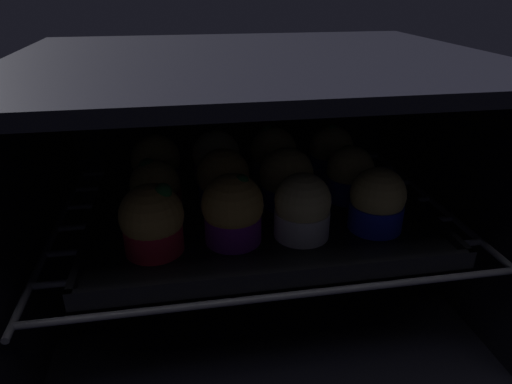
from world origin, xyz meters
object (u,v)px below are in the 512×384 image
Objects in this scene: muffin_row0_col2 at (302,208)px; muffin_row2_col2 at (273,156)px; baking_tray at (256,209)px; muffin_row1_col1 at (223,181)px; muffin_row0_col0 at (152,221)px; muffin_row1_col3 at (350,175)px; muffin_row0_col3 at (377,201)px; muffin_row2_col1 at (216,159)px; muffin_row1_col2 at (286,179)px; muffin_row2_col0 at (156,164)px; muffin_row2_col3 at (331,152)px; muffin_row0_col1 at (233,211)px; muffin_row1_col0 at (155,190)px.

muffin_row2_col2 reaches higher than muffin_row0_col2.
muffin_row1_col1 is (-4.45, 0.33, 4.47)cm from baking_tray.
muffin_row1_col1 is at bearing -136.07° from muffin_row2_col2.
muffin_row0_col0 reaches higher than muffin_row1_col1.
baking_tray is 14.12cm from muffin_row1_col3.
muffin_row0_col3 is 0.99× the size of muffin_row2_col1.
muffin_row1_col2 is at bearing -177.03° from muffin_row1_col3.
muffin_row1_col2 is (-9.54, 8.43, 0.05)cm from muffin_row0_col3.
muffin_row0_col3 is at bearing -32.64° from muffin_row2_col0.
muffin_row2_col2 is at bearing 45.39° from muffin_row0_col0.
muffin_row1_col1 is (-18.18, 9.02, 0.19)cm from muffin_row0_col3.
muffin_row1_col1 reaches higher than muffin_row1_col3.
muffin_row0_col0 is 1.03× the size of muffin_row2_col3.
muffin_row2_col1 is (-0.14, 8.88, -0.18)cm from muffin_row1_col1.
muffin_row0_col1 is at bearing -88.91° from muffin_row1_col1.
muffin_row1_col0 is 17.70cm from muffin_row1_col2.
muffin_row2_col3 is at bearing 90.13° from muffin_row0_col3.
muffin_row2_col2 is (17.72, 8.42, 0.55)cm from muffin_row1_col0.
muffin_row0_col1 is at bearing 178.45° from muffin_row0_col2.
muffin_row0_col1 is 19.91cm from muffin_row1_col3.
baking_tray is 5.48× the size of muffin_row0_col3.
muffin_row2_col2 is at bearing 43.93° from muffin_row1_col1.
muffin_row2_col2 is at bearing 137.67° from muffin_row1_col3.
baking_tray is 16.81cm from muffin_row0_col3.
baking_tray is at bearing 63.79° from muffin_row0_col1.
muffin_row1_col2 reaches higher than muffin_row1_col3.
muffin_row0_col0 is at bearing -115.79° from muffin_row2_col1.
muffin_row2_col2 reaches higher than muffin_row2_col3.
muffin_row0_col0 is at bearing -145.45° from baking_tray.
muffin_row2_col1 is (8.91, 8.94, 0.40)cm from muffin_row1_col0.
muffin_row1_col0 is 0.92× the size of muffin_row1_col1.
muffin_row2_col3 is (13.69, 9.07, 4.22)cm from baking_tray.
muffin_row1_col3 is (27.02, -0.04, 0.18)cm from muffin_row1_col0.
muffin_row2_col3 reaches higher than muffin_row0_col2.
muffin_row0_col1 reaches higher than muffin_row0_col3.
muffin_row0_col3 is 1.04× the size of muffin_row1_col0.
muffin_row2_col1 reaches higher than baking_tray.
muffin_row1_col3 is at bearing -26.40° from muffin_row2_col1.
muffin_row1_col1 is at bearing 46.71° from muffin_row0_col0.
muffin_row2_col0 is at bearing 90.20° from muffin_row0_col0.
muffin_row0_col1 is (9.26, 0.63, 0.22)cm from muffin_row0_col0.
muffin_row1_col1 is (9.04, 0.07, 0.58)cm from muffin_row1_col0.
muffin_row2_col0 reaches higher than baking_tray.
muffin_row2_col3 reaches higher than muffin_row0_col3.
muffin_row1_col0 is 0.93× the size of muffin_row2_col3.
muffin_row0_col3 is 17.77cm from muffin_row2_col3.
muffin_row2_col3 is at bearing 44.66° from muffin_row0_col1.
baking_tray is at bearing -115.96° from muffin_row2_col2.
muffin_row0_col0 reaches higher than muffin_row2_col0.
muffin_row0_col0 is at bearing -90.25° from muffin_row1_col0.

